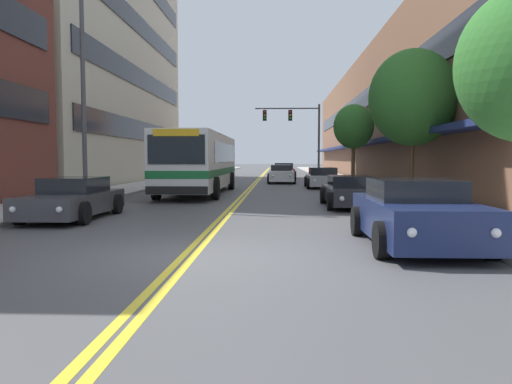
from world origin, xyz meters
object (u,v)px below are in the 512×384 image
Objects in this scene: car_slate_blue_parked_left_mid at (194,175)px; car_navy_parked_right_foreground at (415,214)px; traffic_signal_mast at (297,126)px; street_tree_right_mid at (413,98)px; fire_hydrant at (396,191)px; car_charcoal_parked_right_far at (351,192)px; car_red_moving_second at (284,171)px; street_lamp_left_near at (89,69)px; street_tree_right_far at (354,127)px; car_white_moving_lead at (281,174)px; city_bus at (200,160)px; car_dark_grey_parked_left_far at (73,199)px; car_silver_parked_right_mid at (323,178)px.

car_navy_parked_right_foreground is at bearing -70.97° from car_slate_blue_parked_left_mid.
traffic_signal_mast is 1.05× the size of street_tree_right_mid.
car_charcoal_parked_right_far is at bearing 176.12° from fire_hydrant.
traffic_signal_mast reaches higher than fire_hydrant.
fire_hydrant is (-1.31, -2.90, -3.73)m from street_tree_right_mid.
street_lamp_left_near is at bearing -105.04° from car_red_moving_second.
street_lamp_left_near is 1.68× the size of street_tree_right_far.
car_white_moving_lead is 8.15m from car_red_moving_second.
car_slate_blue_parked_left_mid is 0.79× the size of street_tree_right_mid.
car_red_moving_second is at bearing 88.10° from car_white_moving_lead.
street_tree_right_far reaches higher than fire_hydrant.
car_white_moving_lead is at bearing 69.03° from city_bus.
street_lamp_left_near is (-6.97, -18.82, 4.32)m from car_white_moving_lead.
car_white_moving_lead is at bearing 133.53° from street_tree_right_far.
car_navy_parked_right_foreground is at bearing -100.59° from fire_hydrant.
car_charcoal_parked_right_far is (-0.11, 8.28, -0.10)m from car_navy_parked_right_foreground.
city_bus is 19.34m from traffic_signal_mast.
car_slate_blue_parked_left_mid is 11.69m from traffic_signal_mast.
street_tree_right_far is 13.75m from fire_hydrant.
car_navy_parked_right_foreground is 0.93× the size of car_white_moving_lead.
car_white_moving_lead is (6.31, 22.03, 0.06)m from car_dark_grey_parked_left_far.
fire_hydrant is (2.64, -25.34, -4.03)m from traffic_signal_mast.
car_white_moving_lead is at bearing 69.67° from street_lamp_left_near.
traffic_signal_mast reaches higher than car_red_moving_second.
car_slate_blue_parked_left_mid is 6.36m from car_white_moving_lead.
car_charcoal_parked_right_far is 1.64m from fire_hydrant.
street_lamp_left_near is at bearing -176.28° from fire_hydrant.
street_tree_right_far is (4.49, -4.73, 3.14)m from car_white_moving_lead.
fire_hydrant is at bearing 79.41° from car_navy_parked_right_foreground.
car_navy_parked_right_foreground is at bearing -95.21° from street_tree_right_far.
city_bus is 16.71m from car_navy_parked_right_foreground.
car_charcoal_parked_right_far is (8.73, 4.04, -0.03)m from car_dark_grey_parked_left_far.
car_dark_grey_parked_left_far is 9.81m from car_navy_parked_right_foreground.
car_silver_parked_right_mid is at bearing 90.12° from car_navy_parked_right_foreground.
car_white_moving_lead reaches higher than car_dark_grey_parked_left_far.
car_dark_grey_parked_left_far is 0.54× the size of street_lamp_left_near.
street_tree_right_far is at bearing -46.47° from car_white_moving_lead.
traffic_signal_mast is (5.64, 18.27, 2.91)m from city_bus.
car_white_moving_lead is at bearing 5.01° from car_slate_blue_parked_left_mid.
car_slate_blue_parked_left_mid reaches higher than car_charcoal_parked_right_far.
car_dark_grey_parked_left_far is 18.32m from car_silver_parked_right_mid.
street_tree_right_far reaches higher than car_silver_parked_right_mid.
street_tree_right_mid reaches higher than fire_hydrant.
street_tree_right_mid reaches higher than city_bus.
car_dark_grey_parked_left_far is 11.09m from fire_hydrant.
car_silver_parked_right_mid is 13.84m from traffic_signal_mast.
fire_hydrant is (8.28, -7.07, -1.11)m from city_bus.
car_red_moving_second is (-2.26, 34.41, 0.00)m from car_navy_parked_right_foreground.
street_tree_right_far is (4.22, -12.87, 3.12)m from car_red_moving_second.
car_red_moving_second is 0.96× the size of street_tree_right_far.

